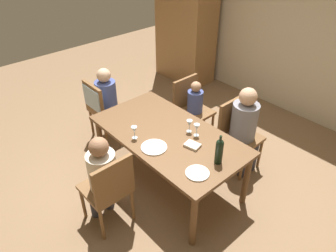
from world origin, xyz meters
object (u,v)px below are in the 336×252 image
at_px(armoire_cabinet, 186,22).
at_px(handbag, 211,143).
at_px(chair_far_right, 236,130).
at_px(person_child_small, 196,107).
at_px(chair_far_left, 190,105).
at_px(wine_glass_near_right, 197,128).
at_px(person_man_bearded, 245,125).
at_px(dinner_plate_host, 197,173).
at_px(dining_table, 168,139).
at_px(dinner_plate_guest_left, 154,147).
at_px(chair_near, 109,187).
at_px(wine_bottle_tall_green, 219,151).
at_px(chair_left_end, 99,104).
at_px(wine_glass_near_left, 134,130).
at_px(person_woman_host, 108,98).
at_px(person_man_guest, 102,174).
at_px(wine_glass_centre, 189,124).

relative_size(armoire_cabinet, handbag, 7.79).
bearing_deg(chair_far_right, person_child_small, -90.00).
bearing_deg(chair_far_left, wine_glass_near_right, 48.12).
height_order(person_man_bearded, dinner_plate_host, person_man_bearded).
relative_size(dining_table, person_child_small, 1.93).
distance_m(armoire_cabinet, handbag, 2.58).
distance_m(person_man_bearded, dinner_plate_guest_left, 1.20).
relative_size(dining_table, wine_glass_near_right, 12.14).
bearing_deg(person_child_small, chair_near, 15.16).
bearing_deg(wine_bottle_tall_green, dining_table, -176.56).
relative_size(chair_left_end, wine_glass_near_left, 6.17).
bearing_deg(dining_table, chair_far_right, 69.76).
height_order(chair_near, person_child_small, person_child_small).
bearing_deg(dinner_plate_guest_left, person_child_small, 112.55).
bearing_deg(person_man_bearded, wine_glass_near_right, -16.30).
xyz_separation_m(person_child_small, wine_glass_near_left, (0.20, -1.20, 0.28)).
bearing_deg(person_child_small, person_woman_host, -46.95).
height_order(person_woman_host, dinner_plate_guest_left, person_woman_host).
xyz_separation_m(chair_near, dinner_plate_host, (0.59, 0.64, 0.21)).
height_order(dining_table, dinner_plate_guest_left, dinner_plate_guest_left).
bearing_deg(chair_far_left, armoire_cabinet, -132.21).
distance_m(person_man_guest, wine_bottle_tall_green, 1.19).
bearing_deg(wine_glass_near_left, dining_table, 61.25).
relative_size(dining_table, chair_left_end, 1.97).
xyz_separation_m(person_woman_host, person_child_small, (0.90, 0.84, -0.07)).
distance_m(person_man_bearded, handbag, 0.74).
height_order(person_man_bearded, dinner_plate_guest_left, person_man_bearded).
bearing_deg(dining_table, wine_glass_near_right, 41.00).
distance_m(chair_far_right, wine_bottle_tall_green, 0.97).
distance_m(person_woman_host, handbag, 1.58).
bearing_deg(handbag, chair_near, -85.25).
bearing_deg(person_woman_host, wine_glass_near_right, 6.86).
height_order(armoire_cabinet, chair_near, armoire_cabinet).
relative_size(dining_table, wine_bottle_tall_green, 5.55).
height_order(dinner_plate_guest_left, handbag, dinner_plate_guest_left).
relative_size(chair_far_left, wine_glass_near_right, 6.17).
bearing_deg(person_woman_host, chair_left_end, -90.00).
relative_size(armoire_cabinet, dinner_plate_host, 9.38).
distance_m(armoire_cabinet, wine_bottle_tall_green, 3.49).
bearing_deg(chair_far_left, chair_far_right, 90.00).
height_order(person_man_guest, wine_bottle_tall_green, person_man_guest).
bearing_deg(dinner_plate_guest_left, dinner_plate_host, 5.37).
distance_m(person_woman_host, dinner_plate_guest_left, 1.42).
bearing_deg(dinner_plate_host, armoire_cabinet, 137.38).
distance_m(wine_bottle_tall_green, wine_glass_centre, 0.59).
bearing_deg(chair_far_left, wine_glass_near_left, 14.62).
bearing_deg(chair_near, wine_glass_near_left, 26.59).
bearing_deg(chair_near, person_man_bearded, -11.27).
relative_size(dining_table, wine_glass_near_left, 12.14).
xyz_separation_m(chair_left_end, chair_far_right, (1.60, 0.99, -0.06)).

